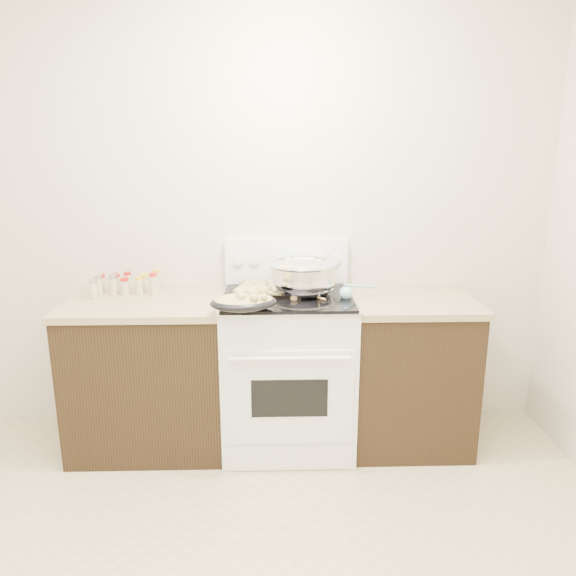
{
  "coord_description": "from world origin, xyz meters",
  "views": [
    {
      "loc": [
        0.26,
        -1.72,
        1.83
      ],
      "look_at": [
        0.35,
        1.37,
        1.0
      ],
      "focal_mm": 35.0,
      "sensor_mm": 36.0,
      "label": 1
    }
  ],
  "objects": [
    {
      "name": "room_shell",
      "position": [
        0.0,
        0.0,
        1.7
      ],
      "size": [
        4.1,
        3.6,
        2.75
      ],
      "color": "beige",
      "rests_on": "ground"
    },
    {
      "name": "mixing_bowl",
      "position": [
        0.44,
        1.47,
        1.04
      ],
      "size": [
        0.47,
        0.47,
        0.24
      ],
      "color": "silver",
      "rests_on": "kitchen_range"
    },
    {
      "name": "kitchen_range",
      "position": [
        0.35,
        1.42,
        0.49
      ],
      "size": [
        0.78,
        0.73,
        1.22
      ],
      "color": "white",
      "rests_on": "ground"
    },
    {
      "name": "wooden_spoon",
      "position": [
        0.41,
        1.35,
        0.95
      ],
      "size": [
        0.2,
        0.21,
        0.04
      ],
      "color": "tan",
      "rests_on": "kitchen_range"
    },
    {
      "name": "blue_ladle",
      "position": [
        0.69,
        1.36,
        0.98
      ],
      "size": [
        0.23,
        0.18,
        0.1
      ],
      "color": "#89BECD",
      "rests_on": "kitchen_range"
    },
    {
      "name": "baking_sheet",
      "position": [
        0.25,
        1.49,
        0.96
      ],
      "size": [
        0.49,
        0.4,
        0.06
      ],
      "color": "black",
      "rests_on": "kitchen_range"
    },
    {
      "name": "counter_right",
      "position": [
        1.08,
        1.43,
        0.46
      ],
      "size": [
        0.73,
        0.67,
        0.92
      ],
      "color": "black",
      "rests_on": "ground"
    },
    {
      "name": "spice_jars",
      "position": [
        -0.63,
        1.57,
        0.98
      ],
      "size": [
        0.38,
        0.23,
        0.13
      ],
      "color": "#BFB28C",
      "rests_on": "counter_left"
    },
    {
      "name": "counter_left",
      "position": [
        -0.48,
        1.43,
        0.46
      ],
      "size": [
        0.93,
        0.67,
        0.92
      ],
      "color": "black",
      "rests_on": "ground"
    },
    {
      "name": "roasting_pan",
      "position": [
        0.11,
        1.14,
        0.99
      ],
      "size": [
        0.39,
        0.3,
        0.11
      ],
      "color": "black",
      "rests_on": "kitchen_range"
    }
  ]
}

